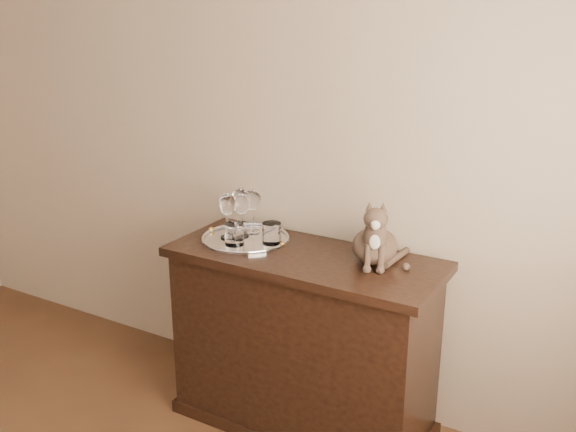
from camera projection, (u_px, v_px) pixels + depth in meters
name	position (u px, v px, depth m)	size (l,w,h in m)	color
wall_back	(228.00, 118.00, 3.15)	(4.00, 0.10, 2.70)	#C1AC90
sideboard	(303.00, 342.00, 2.89)	(1.20, 0.50, 0.85)	black
tray	(246.00, 239.00, 2.93)	(0.40, 0.40, 0.01)	white
wine_glass_a	(240.00, 210.00, 3.01)	(0.08, 0.08, 0.21)	silver
wine_glass_b	(253.00, 211.00, 2.98)	(0.08, 0.08, 0.21)	silver
wine_glass_c	(227.00, 216.00, 2.91)	(0.08, 0.08, 0.21)	silver
wine_glass_d	(242.00, 215.00, 2.93)	(0.08, 0.08, 0.20)	silver
tumbler_b	(234.00, 234.00, 2.84)	(0.09, 0.09, 0.10)	silver
tumbler_c	(272.00, 233.00, 2.85)	(0.09, 0.09, 0.10)	white
cat	(376.00, 229.00, 2.63)	(0.29, 0.27, 0.29)	#4E3D2F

